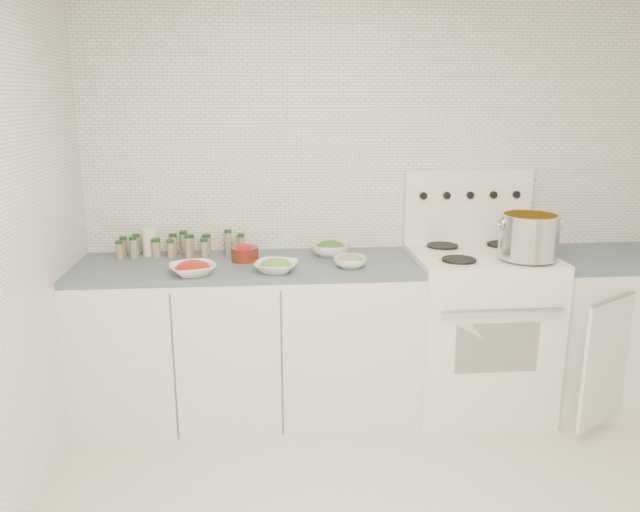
{
  "coord_description": "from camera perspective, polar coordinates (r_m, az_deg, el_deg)",
  "views": [
    {
      "loc": [
        -0.7,
        -2.11,
        1.78
      ],
      "look_at": [
        -0.43,
        1.14,
        0.94
      ],
      "focal_mm": 35.0,
      "sensor_mm": 36.0,
      "label": 1
    }
  ],
  "objects": [
    {
      "name": "room_walls",
      "position": [
        2.24,
        13.71,
        8.25
      ],
      "size": [
        3.54,
        3.04,
        2.52
      ],
      "color": "white",
      "rests_on": "ground"
    },
    {
      "name": "counter_left",
      "position": [
        3.56,
        -6.47,
        -7.67
      ],
      "size": [
        1.85,
        0.62,
        0.9
      ],
      "color": "white",
      "rests_on": "ground"
    },
    {
      "name": "stove",
      "position": [
        3.73,
        14.09,
        -6.22
      ],
      "size": [
        0.76,
        0.7,
        1.36
      ],
      "color": "white",
      "rests_on": "ground"
    },
    {
      "name": "counter_right",
      "position": [
        4.08,
        25.11,
        -6.08
      ],
      "size": [
        0.89,
        0.84,
        0.9
      ],
      "color": "white",
      "rests_on": "ground"
    },
    {
      "name": "stock_pot",
      "position": [
        3.48,
        18.56,
        1.89
      ],
      "size": [
        0.33,
        0.31,
        0.23
      ],
      "rotation": [
        0.0,
        0.0,
        -0.21
      ],
      "color": "silver",
      "rests_on": "stove"
    },
    {
      "name": "bowl_tomato",
      "position": [
        3.23,
        -11.57,
        -1.13
      ],
      "size": [
        0.29,
        0.29,
        0.08
      ],
      "color": "white",
      "rests_on": "counter_left"
    },
    {
      "name": "bowl_snowpea",
      "position": [
        3.23,
        -4.02,
        -0.92
      ],
      "size": [
        0.27,
        0.27,
        0.07
      ],
      "color": "white",
      "rests_on": "counter_left"
    },
    {
      "name": "bowl_broccoli",
      "position": [
        3.55,
        0.96,
        0.7
      ],
      "size": [
        0.27,
        0.27,
        0.09
      ],
      "color": "white",
      "rests_on": "counter_left"
    },
    {
      "name": "bowl_zucchini",
      "position": [
        3.31,
        2.8,
        -0.46
      ],
      "size": [
        0.23,
        0.23,
        0.07
      ],
      "color": "white",
      "rests_on": "counter_left"
    },
    {
      "name": "bowl_pepper",
      "position": [
        3.46,
        -6.89,
        0.31
      ],
      "size": [
        0.15,
        0.15,
        0.09
      ],
      "color": "#5F1E10",
      "rests_on": "counter_left"
    },
    {
      "name": "salt_canister",
      "position": [
        3.68,
        -15.31,
        1.28
      ],
      "size": [
        0.1,
        0.1,
        0.16
      ],
      "primitive_type": "cylinder",
      "rotation": [
        0.0,
        0.0,
        0.29
      ],
      "color": "white",
      "rests_on": "counter_left"
    },
    {
      "name": "tin_can",
      "position": [
        3.59,
        -8.22,
        0.78
      ],
      "size": [
        0.08,
        0.08,
        0.09
      ],
      "primitive_type": "cylinder",
      "rotation": [
        0.0,
        0.0,
        0.25
      ],
      "color": "#B0A895",
      "rests_on": "counter_left"
    },
    {
      "name": "spice_cluster",
      "position": [
        3.65,
        -12.92,
        0.99
      ],
      "size": [
        0.71,
        0.15,
        0.13
      ],
      "color": "gray",
      "rests_on": "counter_left"
    }
  ]
}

